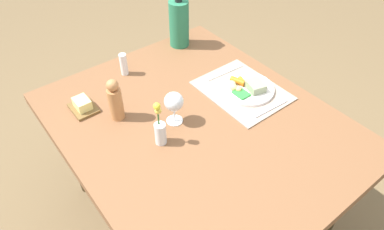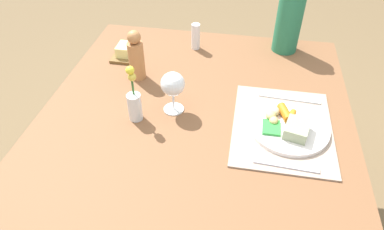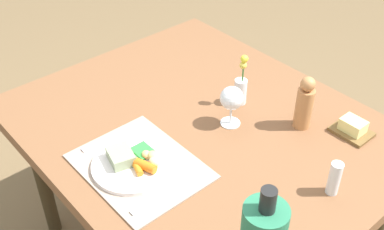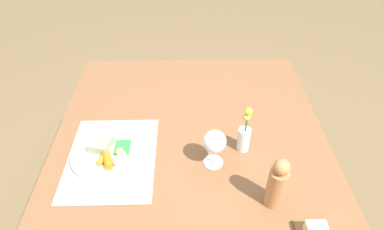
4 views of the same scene
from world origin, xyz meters
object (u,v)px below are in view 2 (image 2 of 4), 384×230
salt_shaker (196,36)px  fork (286,165)px  wine_glass (173,85)px  knife (289,98)px  butter_dish (125,52)px  cooler_bottle (289,22)px  dinner_plate (288,126)px  dining_table (193,138)px  flower_vase (134,102)px  pepper_mill (136,56)px

salt_shaker → fork: bearing=-149.5°
fork → wine_glass: bearing=65.0°
fork → knife: size_ratio=0.87×
fork → butter_dish: size_ratio=1.44×
cooler_bottle → salt_shaker: bearing=98.3°
dinner_plate → knife: size_ratio=1.18×
dining_table → butter_dish: size_ratio=9.90×
wine_glass → salt_shaker: (0.43, -0.00, -0.05)m
dinner_plate → flower_vase: flower_vase is taller
dining_table → pepper_mill: size_ratio=6.50×
dining_table → butter_dish: (0.37, 0.35, 0.09)m
knife → wine_glass: 0.43m
butter_dish → salt_shaker: bearing=-66.6°
fork → flower_vase: flower_vase is taller
dinner_plate → cooler_bottle: cooler_bottle is taller
cooler_bottle → wine_glass: bearing=141.6°
pepper_mill → flower_vase: 0.25m
pepper_mill → dining_table: bearing=-132.0°
fork → dining_table: bearing=68.0°
dining_table → salt_shaker: salt_shaker is taller
flower_vase → dinner_plate: bearing=-87.1°
knife → butter_dish: size_ratio=1.66×
dinner_plate → wine_glass: (0.04, 0.39, 0.08)m
pepper_mill → butter_dish: 0.18m
knife → salt_shaker: salt_shaker is taller
salt_shaker → butter_dish: 0.31m
dining_table → wine_glass: 0.20m
pepper_mill → salt_shaker: (0.26, -0.18, -0.04)m
pepper_mill → butter_dish: (0.14, 0.10, -0.07)m
dinner_plate → knife: 0.16m
fork → butter_dish: (0.51, 0.65, 0.01)m
knife → fork: bearing=179.8°
butter_dish → knife: bearing=-105.5°
pepper_mill → cooler_bottle: 0.65m
dinner_plate → knife: dinner_plate is taller
dinner_plate → cooler_bottle: size_ratio=0.82×
salt_shaker → butter_dish: bearing=113.4°
fork → salt_shaker: size_ratio=1.67×
flower_vase → butter_dish: bearing=23.1°
dining_table → cooler_bottle: bearing=-29.2°
dining_table → flower_vase: size_ratio=6.36×
dining_table → butter_dish: 0.52m
dining_table → knife: size_ratio=5.96×
knife → butter_dish: butter_dish is taller
dinner_plate → flower_vase: (-0.03, 0.50, 0.05)m
knife → dining_table: bearing=123.3°
pepper_mill → salt_shaker: bearing=-35.1°
dinner_plate → butter_dish: (0.35, 0.66, 0.00)m
dining_table → knife: knife is taller
wine_glass → salt_shaker: size_ratio=1.33×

